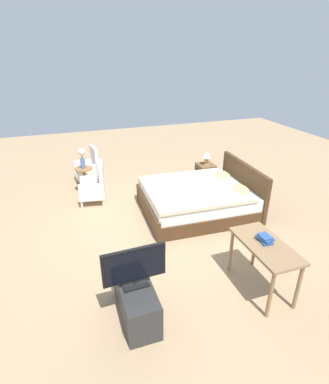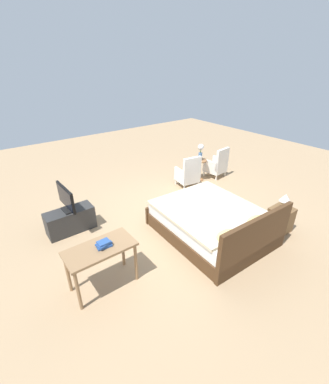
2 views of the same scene
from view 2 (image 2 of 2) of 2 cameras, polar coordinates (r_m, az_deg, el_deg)
ground_plane at (r=5.90m, az=1.80°, el=-5.68°), size 16.00×16.00×0.00m
bed at (r=5.28m, az=10.61°, el=-6.74°), size 1.86×2.25×0.96m
armchair_by_window_left at (r=7.96m, az=11.57°, el=5.90°), size 0.60×0.60×0.92m
armchair_by_window_right at (r=7.18m, az=5.32°, el=3.94°), size 0.62×0.62×0.92m
side_table at (r=7.65m, az=7.78°, el=5.43°), size 0.40×0.40×0.62m
flower_vase at (r=7.48m, az=8.03°, el=9.16°), size 0.17×0.17×0.48m
nightstand at (r=5.84m, az=24.30°, el=-5.64°), size 0.44×0.41×0.53m
table_lamp at (r=5.62m, az=25.24°, el=-1.50°), size 0.22×0.22×0.33m
tv_stand at (r=5.69m, az=-20.17°, el=-5.96°), size 0.96×0.40×0.49m
tv_flatscreen at (r=5.44m, az=-21.07°, el=-1.36°), size 0.21×0.78×0.53m
vanity_desk at (r=4.05m, az=-14.01°, el=-13.10°), size 1.04×0.52×0.75m
book_stack at (r=3.96m, az=-13.32°, el=-11.19°), size 0.24×0.19×0.09m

